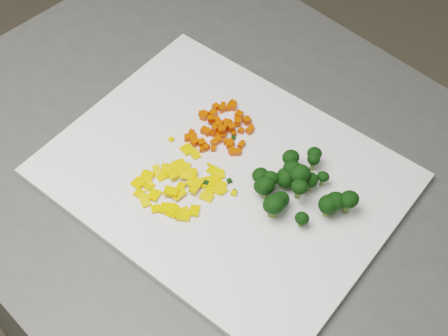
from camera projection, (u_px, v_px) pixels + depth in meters
The scene contains 144 objects.
counter_block at pixel (240, 304), 1.30m from camera, with size 1.06×0.74×0.90m, color #454543.
cutting_board at pixel (224, 175), 0.93m from camera, with size 0.49×0.38×0.01m, color white.
carrot_pile at pixel (221, 124), 0.96m from camera, with size 0.11×0.11×0.03m, color #CF3402, non-canonical shape.
pepper_pile at pixel (180, 179), 0.91m from camera, with size 0.13×0.13×0.02m, color #F3B10C, non-canonical shape.
broccoli_pile at pixel (305, 183), 0.88m from camera, with size 0.13×0.13×0.06m, color black, non-canonical shape.
carrot_cube_0 at pixel (216, 127), 0.97m from camera, with size 0.01×0.01×0.01m, color #CF3402.
carrot_cube_1 at pixel (206, 130), 0.97m from camera, with size 0.01×0.01×0.01m, color #CF3402.
carrot_cube_2 at pixel (221, 108), 1.00m from camera, with size 0.01×0.01×0.01m, color #CF3402.
carrot_cube_3 at pixel (234, 152), 0.94m from camera, with size 0.01×0.01×0.01m, color #CF3402.
carrot_cube_4 at pixel (233, 107), 1.00m from camera, with size 0.01×0.01×0.01m, color #CF3402.
carrot_cube_5 at pixel (238, 122), 0.98m from camera, with size 0.01×0.01×0.01m, color #CF3402.
carrot_cube_6 at pixel (215, 129), 0.96m from camera, with size 0.01×0.01×0.01m, color #CF3402.
carrot_cube_7 at pixel (214, 120), 0.98m from camera, with size 0.01×0.01×0.01m, color #CF3402.
carrot_cube_8 at pixel (232, 127), 0.96m from camera, with size 0.01×0.01×0.01m, color #CF3402.
carrot_cube_9 at pixel (250, 130), 0.97m from camera, with size 0.01×0.01×0.01m, color #CF3402.
carrot_cube_10 at pixel (229, 107), 1.00m from camera, with size 0.01×0.01×0.01m, color #CF3402.
carrot_cube_11 at pixel (213, 149), 0.95m from camera, with size 0.01×0.01×0.01m, color #CF3402.
carrot_cube_12 at pixel (213, 114), 0.99m from camera, with size 0.01×0.01×0.01m, color #CF3402.
carrot_cube_13 at pixel (206, 147), 0.95m from camera, with size 0.01×0.01×0.01m, color #CF3402.
carrot_cube_14 at pixel (220, 136), 0.96m from camera, with size 0.01×0.01×0.01m, color #CF3402.
carrot_cube_15 at pixel (219, 125), 0.97m from camera, with size 0.01×0.01×0.01m, color #CF3402.
carrot_cube_16 at pixel (222, 108), 0.99m from camera, with size 0.01×0.01×0.01m, color #CF3402.
carrot_cube_17 at pixel (241, 146), 0.95m from camera, with size 0.01×0.01×0.01m, color #CF3402.
carrot_cube_18 at pixel (194, 138), 0.96m from camera, with size 0.01×0.01×0.01m, color #CF3402.
carrot_cube_19 at pixel (238, 118), 0.98m from camera, with size 0.01×0.01×0.01m, color #CF3402.
carrot_cube_20 at pixel (213, 133), 0.97m from camera, with size 0.01×0.01×0.01m, color #CF3402.
carrot_cube_21 at pixel (202, 150), 0.95m from camera, with size 0.01×0.01×0.01m, color #CF3402.
carrot_cube_22 at pixel (231, 152), 0.94m from camera, with size 0.01×0.01×0.01m, color #CF3402.
carrot_cube_23 at pixel (217, 120), 0.97m from camera, with size 0.01×0.01×0.01m, color #CF3402.
carrot_cube_24 at pixel (221, 130), 0.96m from camera, with size 0.01×0.01×0.01m, color #CF3402.
carrot_cube_25 at pixel (226, 124), 0.97m from camera, with size 0.01×0.01×0.01m, color #CF3402.
carrot_cube_26 at pixel (218, 140), 0.96m from camera, with size 0.01×0.01×0.01m, color #CF3402.
carrot_cube_27 at pixel (251, 128), 0.97m from camera, with size 0.01×0.01×0.01m, color #CF3402.
carrot_cube_28 at pixel (239, 115), 0.99m from camera, with size 0.01×0.01×0.01m, color #CF3402.
carrot_cube_29 at pixel (247, 121), 0.98m from camera, with size 0.01×0.01×0.01m, color #CF3402.
carrot_cube_30 at pixel (225, 127), 0.96m from camera, with size 0.01×0.01×0.01m, color #CF3402.
carrot_cube_31 at pixel (233, 104), 1.00m from camera, with size 0.01×0.01×0.01m, color #CF3402.
carrot_cube_32 at pixel (232, 150), 0.94m from camera, with size 0.01×0.01×0.01m, color #CF3402.
carrot_cube_33 at pixel (241, 131), 0.97m from camera, with size 0.01×0.01×0.01m, color #CF3402.
carrot_cube_34 at pixel (222, 129), 0.97m from camera, with size 0.01×0.01×0.01m, color #CF3402.
carrot_cube_35 at pixel (249, 131), 0.97m from camera, with size 0.01×0.01×0.01m, color #CF3402.
carrot_cube_36 at pixel (204, 131), 0.97m from camera, with size 0.01×0.01×0.01m, color #CF3402.
carrot_cube_37 at pixel (233, 133), 0.97m from camera, with size 0.01×0.01×0.01m, color #CF3402.
carrot_cube_38 at pixel (221, 128), 0.97m from camera, with size 0.01×0.01×0.01m, color #CF3402.
carrot_cube_39 at pixel (229, 122), 0.98m from camera, with size 0.01×0.01×0.01m, color #CF3402.
carrot_cube_40 at pixel (216, 130), 0.97m from camera, with size 0.01×0.01×0.01m, color #CF3402.
carrot_cube_41 at pixel (214, 143), 0.95m from camera, with size 0.01×0.01×0.01m, color #CF3402.
carrot_cube_42 at pixel (219, 135), 0.96m from camera, with size 0.01×0.01×0.01m, color #CF3402.
carrot_cube_43 at pixel (229, 145), 0.95m from camera, with size 0.01×0.01×0.01m, color #CF3402.
carrot_cube_44 at pixel (220, 128), 0.97m from camera, with size 0.01×0.01×0.01m, color #CF3402.
carrot_cube_45 at pixel (205, 115), 0.99m from camera, with size 0.01×0.01×0.01m, color #CF3402.
carrot_cube_46 at pixel (210, 119), 0.97m from camera, with size 0.01×0.01×0.01m, color #CF3402.
carrot_cube_47 at pixel (226, 142), 0.96m from camera, with size 0.01×0.01×0.01m, color #CF3402.
carrot_cube_48 at pixel (204, 131), 0.97m from camera, with size 0.01×0.01×0.01m, color #CF3402.
carrot_cube_49 at pixel (243, 143), 0.95m from camera, with size 0.01×0.01×0.01m, color #CF3402.
carrot_cube_50 at pixel (216, 107), 1.00m from camera, with size 0.01×0.01×0.01m, color #CF3402.
carrot_cube_51 at pixel (204, 117), 0.98m from camera, with size 0.01×0.01×0.01m, color #CF3402.
carrot_cube_52 at pixel (228, 108), 1.00m from camera, with size 0.01×0.01×0.01m, color #CF3402.
carrot_cube_53 at pixel (237, 124), 0.98m from camera, with size 0.01×0.01×0.01m, color #CF3402.
carrot_cube_54 at pixel (219, 125), 0.97m from camera, with size 0.01×0.01×0.01m, color #CF3402.
carrot_cube_55 at pixel (238, 152), 0.94m from camera, with size 0.01×0.01×0.01m, color #CF3402.
carrot_cube_56 at pixel (195, 142), 0.95m from camera, with size 0.01×0.01×0.01m, color #CF3402.
carrot_cube_57 at pixel (230, 143), 0.95m from camera, with size 0.01×0.01×0.01m, color #CF3402.
carrot_cube_58 at pixel (188, 138), 0.96m from camera, with size 0.01×0.01×0.01m, color #CF3402.
carrot_cube_59 at pixel (192, 133), 0.97m from camera, with size 0.01×0.01×0.01m, color #CF3402.
carrot_cube_60 at pixel (208, 132), 0.97m from camera, with size 0.01×0.01×0.01m, color #CF3402.
carrot_cube_61 at pixel (201, 113), 0.99m from camera, with size 0.01×0.01×0.01m, color #CF3402.
carrot_cube_62 at pixel (226, 123), 0.98m from camera, with size 0.01×0.01×0.01m, color #CF3402.
carrot_cube_63 at pixel (223, 104), 1.00m from camera, with size 0.01×0.01×0.01m, color #CF3402.
carrot_cube_64 at pixel (224, 135), 0.96m from camera, with size 0.01×0.01×0.01m, color #CF3402.
carrot_cube_65 at pixel (202, 143), 0.95m from camera, with size 0.01×0.01×0.01m, color #CF3402.
pepper_chunk_0 at pixel (216, 181), 0.91m from camera, with size 0.02×0.02×0.00m, color #F3B10C.
pepper_chunk_1 at pixel (183, 215), 0.88m from camera, with size 0.02×0.02×0.01m, color #F3B10C.
pepper_chunk_2 at pixel (183, 212), 0.88m from camera, with size 0.01×0.02×0.00m, color #F3B10C.
pepper_chunk_3 at pixel (162, 175), 0.92m from camera, with size 0.02×0.02×0.00m, color #F3B10C.
pepper_chunk_4 at pixel (174, 174), 0.92m from camera, with size 0.02×0.02×0.01m, color #F3B10C.
pepper_chunk_5 at pixel (156, 209), 0.89m from camera, with size 0.01×0.01×0.00m, color #F3B10C.
pepper_chunk_6 at pixel (192, 173), 0.92m from camera, with size 0.01×0.02×0.01m, color #F3B10C.
pepper_chunk_7 at pixel (195, 183), 0.91m from camera, with size 0.02×0.02×0.00m, color #F3B10C.
pepper_chunk_8 at pixel (147, 185), 0.91m from camera, with size 0.02×0.01×0.00m, color #F3B10C.
pepper_chunk_9 at pixel (148, 185), 0.91m from camera, with size 0.01×0.02×0.00m, color #F3B10C.
pepper_chunk_10 at pixel (138, 183), 0.91m from camera, with size 0.02×0.02×0.01m, color #F3B10C.
pepper_chunk_11 at pixel (187, 149), 0.95m from camera, with size 0.02×0.02×0.00m, color #F3B10C.
pepper_chunk_12 at pixel (218, 189), 0.91m from camera, with size 0.01×0.02×0.00m, color #F3B10C.
pepper_chunk_13 at pixel (157, 171), 0.92m from camera, with size 0.02×0.01×0.00m, color #F3B10C.
pepper_chunk_14 at pixel (190, 174), 0.91m from camera, with size 0.01×0.02×0.00m, color #F3B10C.
pepper_chunk_15 at pixel (219, 174), 0.92m from camera, with size 0.01×0.02×0.00m, color #F3B10C.
pepper_chunk_16 at pixel (195, 187), 0.90m from camera, with size 0.02×0.01×0.01m, color #F3B10C.
pepper_chunk_17 at pixel (194, 211), 0.88m from camera, with size 0.02×0.01×0.00m, color #F3B10C.
pepper_chunk_18 at pixel (186, 175), 0.91m from camera, with size 0.02×0.01×0.00m, color #F3B10C.
pepper_chunk_19 at pixel (213, 170), 0.93m from camera, with size 0.02×0.02×0.00m, color #F3B10C.
pepper_chunk_20 at pixel (179, 166), 0.93m from camera, with size 0.02×0.02×0.01m, color #F3B10C.
pepper_chunk_21 at pixel (179, 194), 0.90m from camera, with size 0.02×0.01×0.00m, color #F3B10C.
pepper_chunk_22 at pixel (167, 208), 0.88m from camera, with size 0.02×0.02×0.01m, color #F3B10C.
pepper_chunk_23 at pixel (173, 212), 0.88m from camera, with size 0.02×0.02×0.00m, color #F3B10C.
pepper_chunk_24 at pixel (222, 190), 0.90m from camera, with size 0.01×0.01×0.01m, color #F3B10C.
pepper_chunk_25 at pixel (207, 182), 0.91m from camera, with size 0.02×0.02×0.00m, color #F3B10C.
pepper_chunk_26 at pixel (184, 168), 0.93m from camera, with size 0.02×0.02×0.00m, color #F3B10C.
pepper_chunk_27 at pixel (195, 154), 0.94m from camera, with size 0.02×0.01×0.00m, color #F3B10C.
pepper_chunk_28 at pixel (139, 193), 0.90m from camera, with size 0.01×0.01×0.00m, color #F3B10C.
pepper_chunk_29 at pixel (181, 187), 0.91m from camera, with size 0.02×0.01×0.01m, color #F3B10C.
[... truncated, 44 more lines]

